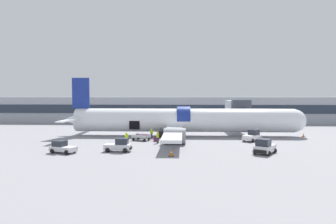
{
  "coord_description": "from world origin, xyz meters",
  "views": [
    {
      "loc": [
        1.29,
        -43.17,
        6.75
      ],
      "look_at": [
        -1.16,
        5.15,
        4.09
      ],
      "focal_mm": 32.0,
      "sensor_mm": 36.0,
      "label": 1
    }
  ],
  "objects_px": {
    "baggage_tug_rear": "(62,148)",
    "suitcase_on_tarmac_upright": "(155,139)",
    "ground_crew_loader_a": "(158,137)",
    "baggage_cart_loading": "(142,137)",
    "ground_crew_driver": "(171,133)",
    "airplane": "(181,121)",
    "ground_crew_loader_b": "(127,137)",
    "ground_crew_supervisor": "(151,133)",
    "baggage_tug_spare": "(264,147)",
    "baggage_tug_lead": "(119,146)",
    "baggage_tug_mid": "(252,136)",
    "suitcase_on_tarmac_spare": "(157,138)"
  },
  "relations": [
    {
      "from": "airplane",
      "to": "ground_crew_loader_a",
      "type": "xyz_separation_m",
      "value": [
        -3.23,
        -7.94,
        -1.67
      ]
    },
    {
      "from": "ground_crew_driver",
      "to": "suitcase_on_tarmac_spare",
      "type": "height_order",
      "value": "ground_crew_driver"
    },
    {
      "from": "ground_crew_driver",
      "to": "ground_crew_supervisor",
      "type": "bearing_deg",
      "value": 179.15
    },
    {
      "from": "ground_crew_loader_b",
      "to": "ground_crew_driver",
      "type": "relative_size",
      "value": 0.97
    },
    {
      "from": "baggage_tug_lead",
      "to": "ground_crew_loader_b",
      "type": "xyz_separation_m",
      "value": [
        -0.22,
        6.11,
        0.17
      ]
    },
    {
      "from": "baggage_tug_rear",
      "to": "ground_crew_driver",
      "type": "xyz_separation_m",
      "value": [
        12.36,
        12.74,
        0.26
      ]
    },
    {
      "from": "suitcase_on_tarmac_spare",
      "to": "ground_crew_loader_b",
      "type": "bearing_deg",
      "value": -140.51
    },
    {
      "from": "ground_crew_driver",
      "to": "suitcase_on_tarmac_spare",
      "type": "relative_size",
      "value": 2.69
    },
    {
      "from": "baggage_cart_loading",
      "to": "ground_crew_loader_a",
      "type": "relative_size",
      "value": 2.13
    },
    {
      "from": "baggage_cart_loading",
      "to": "ground_crew_driver",
      "type": "height_order",
      "value": "ground_crew_driver"
    },
    {
      "from": "baggage_tug_mid",
      "to": "baggage_tug_rear",
      "type": "distance_m",
      "value": 26.6
    },
    {
      "from": "baggage_tug_rear",
      "to": "ground_crew_supervisor",
      "type": "relative_size",
      "value": 2.26
    },
    {
      "from": "airplane",
      "to": "baggage_tug_lead",
      "type": "bearing_deg",
      "value": -116.9
    },
    {
      "from": "ground_crew_loader_a",
      "to": "suitcase_on_tarmac_spare",
      "type": "xyz_separation_m",
      "value": [
        -0.31,
        2.85,
        -0.62
      ]
    },
    {
      "from": "airplane",
      "to": "baggage_tug_mid",
      "type": "bearing_deg",
      "value": -26.28
    },
    {
      "from": "ground_crew_driver",
      "to": "suitcase_on_tarmac_spare",
      "type": "distance_m",
      "value": 3.06
    },
    {
      "from": "baggage_tug_lead",
      "to": "suitcase_on_tarmac_spare",
      "type": "height_order",
      "value": "baggage_tug_lead"
    },
    {
      "from": "ground_crew_driver",
      "to": "suitcase_on_tarmac_upright",
      "type": "relative_size",
      "value": 2.21
    },
    {
      "from": "airplane",
      "to": "ground_crew_loader_a",
      "type": "height_order",
      "value": "airplane"
    },
    {
      "from": "ground_crew_loader_a",
      "to": "ground_crew_driver",
      "type": "bearing_deg",
      "value": 70.82
    },
    {
      "from": "baggage_tug_rear",
      "to": "suitcase_on_tarmac_upright",
      "type": "xyz_separation_m",
      "value": [
        10.14,
        9.23,
        -0.3
      ]
    },
    {
      "from": "airplane",
      "to": "baggage_tug_lead",
      "type": "height_order",
      "value": "airplane"
    },
    {
      "from": "baggage_tug_mid",
      "to": "baggage_tug_rear",
      "type": "relative_size",
      "value": 0.91
    },
    {
      "from": "baggage_tug_spare",
      "to": "suitcase_on_tarmac_spare",
      "type": "relative_size",
      "value": 5.69
    },
    {
      "from": "ground_crew_loader_a",
      "to": "baggage_cart_loading",
      "type": "bearing_deg",
      "value": 136.92
    },
    {
      "from": "ground_crew_loader_b",
      "to": "suitcase_on_tarmac_upright",
      "type": "bearing_deg",
      "value": 27.2
    },
    {
      "from": "baggage_tug_rear",
      "to": "baggage_cart_loading",
      "type": "height_order",
      "value": "baggage_tug_rear"
    },
    {
      "from": "ground_crew_driver",
      "to": "airplane",
      "type": "bearing_deg",
      "value": 63.08
    },
    {
      "from": "baggage_tug_lead",
      "to": "baggage_tug_mid",
      "type": "relative_size",
      "value": 1.04
    },
    {
      "from": "baggage_cart_loading",
      "to": "ground_crew_loader_a",
      "type": "bearing_deg",
      "value": -43.08
    },
    {
      "from": "baggage_tug_mid",
      "to": "ground_crew_driver",
      "type": "bearing_deg",
      "value": 169.11
    },
    {
      "from": "ground_crew_driver",
      "to": "ground_crew_supervisor",
      "type": "xyz_separation_m",
      "value": [
        -3.17,
        0.05,
        -0.07
      ]
    },
    {
      "from": "baggage_tug_mid",
      "to": "baggage_cart_loading",
      "type": "relative_size",
      "value": 0.89
    },
    {
      "from": "airplane",
      "to": "ground_crew_supervisor",
      "type": "distance_m",
      "value": 5.74
    },
    {
      "from": "suitcase_on_tarmac_spare",
      "to": "baggage_tug_spare",
      "type": "bearing_deg",
      "value": -36.45
    },
    {
      "from": "baggage_tug_rear",
      "to": "suitcase_on_tarmac_upright",
      "type": "relative_size",
      "value": 4.63
    },
    {
      "from": "ground_crew_loader_a",
      "to": "baggage_tug_spare",
      "type": "bearing_deg",
      "value": -28.28
    },
    {
      "from": "baggage_tug_rear",
      "to": "ground_crew_loader_a",
      "type": "relative_size",
      "value": 2.08
    },
    {
      "from": "suitcase_on_tarmac_upright",
      "to": "baggage_tug_mid",
      "type": "bearing_deg",
      "value": 4.72
    },
    {
      "from": "baggage_cart_loading",
      "to": "suitcase_on_tarmac_upright",
      "type": "xyz_separation_m",
      "value": [
        2.14,
        -0.94,
        -0.17
      ]
    },
    {
      "from": "baggage_tug_lead",
      "to": "ground_crew_loader_b",
      "type": "height_order",
      "value": "ground_crew_loader_b"
    },
    {
      "from": "suitcase_on_tarmac_upright",
      "to": "baggage_tug_spare",
      "type": "bearing_deg",
      "value": -32.24
    },
    {
      "from": "airplane",
      "to": "ground_crew_driver",
      "type": "relative_size",
      "value": 24.15
    },
    {
      "from": "ground_crew_loader_a",
      "to": "baggage_tug_rear",
      "type": "bearing_deg",
      "value": -143.96
    },
    {
      "from": "airplane",
      "to": "baggage_tug_rear",
      "type": "height_order",
      "value": "airplane"
    },
    {
      "from": "baggage_tug_mid",
      "to": "suitcase_on_tarmac_upright",
      "type": "xyz_separation_m",
      "value": [
        -14.34,
        -1.18,
        -0.4
      ]
    },
    {
      "from": "baggage_cart_loading",
      "to": "ground_crew_loader_b",
      "type": "height_order",
      "value": "ground_crew_loader_b"
    },
    {
      "from": "baggage_tug_rear",
      "to": "suitcase_on_tarmac_upright",
      "type": "bearing_deg",
      "value": 42.31
    },
    {
      "from": "ground_crew_loader_b",
      "to": "baggage_cart_loading",
      "type": "bearing_deg",
      "value": 59.24
    },
    {
      "from": "airplane",
      "to": "baggage_tug_spare",
      "type": "bearing_deg",
      "value": -56.75
    }
  ]
}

